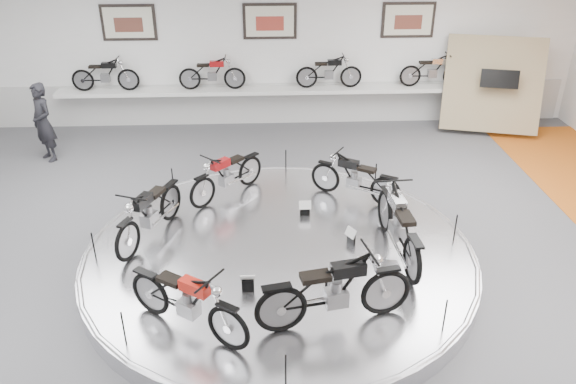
{
  "coord_description": "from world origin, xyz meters",
  "views": [
    {
      "loc": [
        -0.23,
        -7.45,
        5.43
      ],
      "look_at": [
        0.15,
        0.6,
        1.2
      ],
      "focal_mm": 35.0,
      "sensor_mm": 36.0,
      "label": 1
    }
  ],
  "objects_px": {
    "display_platform": "(280,257)",
    "bike_f": "(399,224)",
    "bike_e": "(335,290)",
    "visitor": "(43,122)",
    "bike_d": "(187,300)",
    "bike_c": "(149,212)",
    "shelf": "(271,90)",
    "bike_b": "(227,174)",
    "bike_a": "(355,177)"
  },
  "relations": [
    {
      "from": "display_platform",
      "to": "bike_f",
      "type": "xyz_separation_m",
      "value": [
        1.89,
        -0.21,
        0.7
      ]
    },
    {
      "from": "bike_e",
      "to": "bike_f",
      "type": "relative_size",
      "value": 0.98
    },
    {
      "from": "bike_e",
      "to": "visitor",
      "type": "height_order",
      "value": "visitor"
    },
    {
      "from": "bike_d",
      "to": "visitor",
      "type": "distance_m",
      "value": 7.53
    },
    {
      "from": "bike_c",
      "to": "bike_f",
      "type": "relative_size",
      "value": 0.9
    },
    {
      "from": "shelf",
      "to": "bike_f",
      "type": "distance_m",
      "value": 6.87
    },
    {
      "from": "bike_e",
      "to": "bike_d",
      "type": "bearing_deg",
      "value": 170.37
    },
    {
      "from": "shelf",
      "to": "bike_d",
      "type": "height_order",
      "value": "bike_d"
    },
    {
      "from": "shelf",
      "to": "bike_b",
      "type": "height_order",
      "value": "bike_b"
    },
    {
      "from": "bike_b",
      "to": "bike_c",
      "type": "height_order",
      "value": "bike_c"
    },
    {
      "from": "shelf",
      "to": "visitor",
      "type": "distance_m",
      "value": 5.55
    },
    {
      "from": "bike_d",
      "to": "bike_f",
      "type": "height_order",
      "value": "bike_f"
    },
    {
      "from": "visitor",
      "to": "bike_d",
      "type": "bearing_deg",
      "value": -14.08
    },
    {
      "from": "bike_d",
      "to": "shelf",
      "type": "bearing_deg",
      "value": 115.37
    },
    {
      "from": "bike_f",
      "to": "bike_e",
      "type": "bearing_deg",
      "value": 139.0
    },
    {
      "from": "display_platform",
      "to": "bike_d",
      "type": "bearing_deg",
      "value": -123.91
    },
    {
      "from": "bike_d",
      "to": "bike_f",
      "type": "bearing_deg",
      "value": 62.09
    },
    {
      "from": "bike_b",
      "to": "bike_d",
      "type": "relative_size",
      "value": 0.94
    },
    {
      "from": "display_platform",
      "to": "bike_d",
      "type": "distance_m",
      "value": 2.36
    },
    {
      "from": "bike_a",
      "to": "bike_c",
      "type": "relative_size",
      "value": 0.91
    },
    {
      "from": "display_platform",
      "to": "bike_a",
      "type": "distance_m",
      "value": 2.33
    },
    {
      "from": "display_platform",
      "to": "shelf",
      "type": "height_order",
      "value": "shelf"
    },
    {
      "from": "shelf",
      "to": "bike_e",
      "type": "xyz_separation_m",
      "value": [
        0.67,
        -8.22,
        -0.16
      ]
    },
    {
      "from": "shelf",
      "to": "bike_f",
      "type": "bearing_deg",
      "value": -74.05
    },
    {
      "from": "bike_c",
      "to": "bike_d",
      "type": "relative_size",
      "value": 1.02
    },
    {
      "from": "display_platform",
      "to": "bike_c",
      "type": "bearing_deg",
      "value": 167.92
    },
    {
      "from": "bike_a",
      "to": "visitor",
      "type": "distance_m",
      "value": 7.29
    },
    {
      "from": "display_platform",
      "to": "bike_e",
      "type": "relative_size",
      "value": 3.46
    },
    {
      "from": "bike_d",
      "to": "bike_b",
      "type": "bearing_deg",
      "value": 119.15
    },
    {
      "from": "shelf",
      "to": "bike_b",
      "type": "relative_size",
      "value": 6.98
    },
    {
      "from": "display_platform",
      "to": "bike_a",
      "type": "relative_size",
      "value": 4.13
    },
    {
      "from": "shelf",
      "to": "bike_a",
      "type": "relative_size",
      "value": 7.09
    },
    {
      "from": "bike_e",
      "to": "bike_f",
      "type": "bearing_deg",
      "value": 41.69
    },
    {
      "from": "shelf",
      "to": "bike_c",
      "type": "height_order",
      "value": "bike_c"
    },
    {
      "from": "bike_a",
      "to": "visitor",
      "type": "bearing_deg",
      "value": 8.79
    },
    {
      "from": "bike_d",
      "to": "bike_f",
      "type": "xyz_separation_m",
      "value": [
        3.16,
        1.68,
        0.06
      ]
    },
    {
      "from": "bike_a",
      "to": "bike_d",
      "type": "xyz_separation_m",
      "value": [
        -2.76,
        -3.57,
        0.04
      ]
    },
    {
      "from": "bike_a",
      "to": "bike_f",
      "type": "relative_size",
      "value": 0.82
    },
    {
      "from": "bike_c",
      "to": "visitor",
      "type": "relative_size",
      "value": 0.94
    },
    {
      "from": "bike_b",
      "to": "bike_f",
      "type": "height_order",
      "value": "bike_f"
    },
    {
      "from": "display_platform",
      "to": "bike_f",
      "type": "distance_m",
      "value": 2.03
    },
    {
      "from": "bike_b",
      "to": "bike_e",
      "type": "bearing_deg",
      "value": 66.8
    },
    {
      "from": "shelf",
      "to": "bike_c",
      "type": "xyz_separation_m",
      "value": [
        -2.15,
        -5.94,
        -0.2
      ]
    },
    {
      "from": "visitor",
      "to": "bike_f",
      "type": "bearing_deg",
      "value": 10.6
    },
    {
      "from": "visitor",
      "to": "display_platform",
      "type": "bearing_deg",
      "value": 3.33
    },
    {
      "from": "bike_b",
      "to": "bike_c",
      "type": "xyz_separation_m",
      "value": [
        -1.21,
        -1.47,
        0.04
      ]
    },
    {
      "from": "display_platform",
      "to": "shelf",
      "type": "distance_m",
      "value": 6.46
    },
    {
      "from": "shelf",
      "to": "visitor",
      "type": "bearing_deg",
      "value": -160.25
    },
    {
      "from": "bike_a",
      "to": "shelf",
      "type": "bearing_deg",
      "value": -40.77
    },
    {
      "from": "bike_c",
      "to": "bike_f",
      "type": "bearing_deg",
      "value": 102.23
    }
  ]
}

